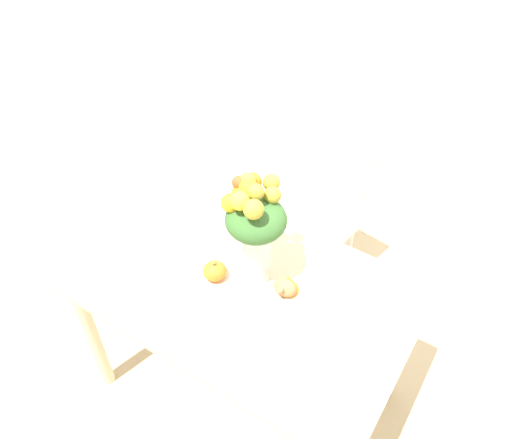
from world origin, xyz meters
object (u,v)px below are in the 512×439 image
at_px(dining_chair_near_window, 315,214).
at_px(pumpkin, 215,271).
at_px(flower_vase, 255,226).
at_px(turkey_figurine, 287,285).

bearing_deg(dining_chair_near_window, pumpkin, -83.85).
bearing_deg(flower_vase, pumpkin, -142.50).
relative_size(flower_vase, dining_chair_near_window, 0.48).
bearing_deg(flower_vase, turkey_figurine, -0.77).
distance_m(pumpkin, turkey_figurine, 0.28).
height_order(turkey_figurine, dining_chair_near_window, dining_chair_near_window).
bearing_deg(turkey_figurine, flower_vase, 179.23).
height_order(flower_vase, pumpkin, flower_vase).
bearing_deg(pumpkin, flower_vase, 37.50).
xyz_separation_m(pumpkin, turkey_figurine, (0.26, 0.09, -0.00)).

